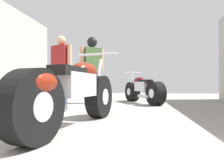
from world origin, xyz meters
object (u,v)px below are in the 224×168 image
(mechanic_with_helmet, at_px, (92,64))
(motorcycle_black_naked, at_px, (143,90))
(mechanic_in_blue, at_px, (61,66))
(motorcycle_maroon_cruiser, at_px, (74,92))

(mechanic_with_helmet, bearing_deg, motorcycle_black_naked, 11.96)
(mechanic_in_blue, relative_size, mechanic_with_helmet, 0.98)
(motorcycle_maroon_cruiser, height_order, mechanic_in_blue, mechanic_in_blue)
(mechanic_in_blue, bearing_deg, mechanic_with_helmet, 26.63)
(motorcycle_maroon_cruiser, distance_m, mechanic_with_helmet, 2.98)
(motorcycle_black_naked, relative_size, mechanic_in_blue, 1.02)
(motorcycle_black_naked, height_order, mechanic_with_helmet, mechanic_with_helmet)
(mechanic_in_blue, xyz_separation_m, mechanic_with_helmet, (0.71, 0.35, 0.08))
(motorcycle_maroon_cruiser, relative_size, motorcycle_black_naked, 1.16)
(motorcycle_black_naked, distance_m, mechanic_in_blue, 2.22)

